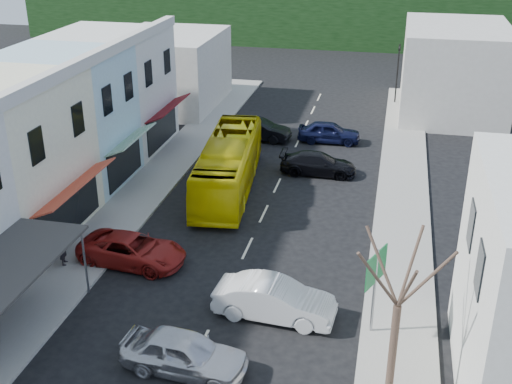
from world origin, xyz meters
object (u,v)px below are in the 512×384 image
object	(u,v)px
car_red	(132,250)
pedestrian_left	(63,248)
car_silver	(184,355)
street_tree	(398,306)
bus	(229,165)
direction_sign	(374,293)
traffic_signal	(397,74)
car_white	(275,302)

from	to	relation	value
car_red	pedestrian_left	world-z (taller)	pedestrian_left
car_silver	street_tree	distance (m)	7.96
bus	direction_sign	xyz separation A→B (m)	(9.13, -12.51, 0.36)
bus	pedestrian_left	size ratio (longest dim) A/B	6.82
street_tree	car_red	bearing A→B (deg)	151.52
bus	traffic_signal	distance (m)	22.65
car_silver	traffic_signal	distance (m)	37.52
bus	pedestrian_left	bearing A→B (deg)	-123.18
bus	car_red	xyz separation A→B (m)	(-2.27, -9.39, -0.85)
car_red	car_white	bearing A→B (deg)	-105.06
pedestrian_left	traffic_signal	xyz separation A→B (m)	(14.65, 31.00, 1.55)
car_white	bus	bearing A→B (deg)	26.81
car_white	direction_sign	world-z (taller)	direction_sign
car_silver	street_tree	size ratio (longest dim) A/B	0.59
car_white	pedestrian_left	xyz separation A→B (m)	(-10.47, 1.84, 0.30)
bus	pedestrian_left	xyz separation A→B (m)	(-5.32, -10.38, -0.55)
car_red	pedestrian_left	xyz separation A→B (m)	(-3.05, -0.99, 0.30)
traffic_signal	bus	bearing A→B (deg)	50.48
pedestrian_left	direction_sign	xyz separation A→B (m)	(14.45, -2.12, 0.91)
car_silver	car_white	xyz separation A→B (m)	(2.57, 4.03, 0.00)
car_red	direction_sign	distance (m)	11.88
car_silver	pedestrian_left	bearing A→B (deg)	58.55
car_white	street_tree	distance (m)	6.82
street_tree	traffic_signal	bearing A→B (deg)	90.93
car_red	direction_sign	bearing A→B (deg)	-99.45
car_silver	direction_sign	xyz separation A→B (m)	(6.55, 3.75, 1.21)
car_silver	direction_sign	distance (m)	7.64
car_silver	car_red	world-z (taller)	same
street_tree	direction_sign	bearing A→B (deg)	102.79
traffic_signal	car_white	bearing A→B (deg)	67.57
bus	car_silver	bearing A→B (deg)	-87.03
direction_sign	traffic_signal	size ratio (longest dim) A/B	0.75
pedestrian_left	traffic_signal	bearing A→B (deg)	-45.14
car_white	direction_sign	size ratio (longest dim) A/B	1.15
car_silver	direction_sign	world-z (taller)	direction_sign
car_silver	car_white	world-z (taller)	same
car_silver	pedestrian_left	size ratio (longest dim) A/B	2.59
car_silver	street_tree	world-z (taller)	street_tree
car_silver	car_white	distance (m)	4.78
bus	car_silver	distance (m)	16.48
car_red	pedestrian_left	distance (m)	3.22
car_red	pedestrian_left	bearing A→B (deg)	113.81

